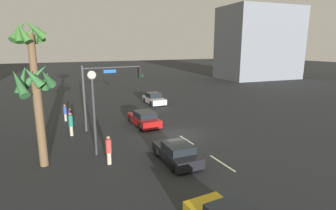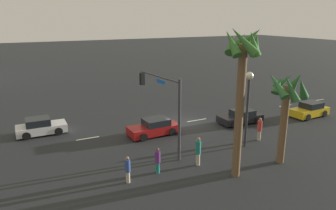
{
  "view_description": "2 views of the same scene",
  "coord_description": "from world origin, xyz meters",
  "px_view_note": "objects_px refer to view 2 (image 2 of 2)",
  "views": [
    {
      "loc": [
        -18.75,
        9.59,
        7.16
      ],
      "look_at": [
        2.04,
        -0.06,
        2.08
      ],
      "focal_mm": 28.56,
      "sensor_mm": 36.0,
      "label": 1
    },
    {
      "loc": [
        13.61,
        24.0,
        9.38
      ],
      "look_at": [
        1.85,
        0.67,
        2.08
      ],
      "focal_mm": 33.82,
      "sensor_mm": 36.0,
      "label": 2
    }
  ],
  "objects_px": {
    "streetlamp": "(248,95)",
    "car_0": "(240,117)",
    "car_3": "(154,128)",
    "palm_tree_1": "(287,98)",
    "pedestrian_0": "(198,151)",
    "pedestrian_2": "(158,160)",
    "car_1": "(310,110)",
    "traffic_signal": "(164,99)",
    "car_2": "(41,127)",
    "pedestrian_1": "(128,169)",
    "pedestrian_3": "(260,128)",
    "palm_tree_0": "(242,70)"
  },
  "relations": [
    {
      "from": "streetlamp",
      "to": "car_0",
      "type": "bearing_deg",
      "value": -125.67
    },
    {
      "from": "car_3",
      "to": "palm_tree_1",
      "type": "distance_m",
      "value": 10.79
    },
    {
      "from": "pedestrian_0",
      "to": "pedestrian_2",
      "type": "relative_size",
      "value": 1.16
    },
    {
      "from": "car_3",
      "to": "car_1",
      "type": "bearing_deg",
      "value": 171.74
    },
    {
      "from": "car_3",
      "to": "traffic_signal",
      "type": "distance_m",
      "value": 4.55
    },
    {
      "from": "pedestrian_0",
      "to": "streetlamp",
      "type": "bearing_deg",
      "value": -167.04
    },
    {
      "from": "car_2",
      "to": "pedestrian_1",
      "type": "distance_m",
      "value": 11.41
    },
    {
      "from": "car_3",
      "to": "traffic_signal",
      "type": "height_order",
      "value": "traffic_signal"
    },
    {
      "from": "car_1",
      "to": "streetlamp",
      "type": "bearing_deg",
      "value": 15.92
    },
    {
      "from": "palm_tree_1",
      "to": "traffic_signal",
      "type": "bearing_deg",
      "value": -42.04
    },
    {
      "from": "car_2",
      "to": "pedestrian_3",
      "type": "bearing_deg",
      "value": 149.04
    },
    {
      "from": "car_0",
      "to": "pedestrian_1",
      "type": "xyz_separation_m",
      "value": [
        12.87,
        5.63,
        0.3
      ]
    },
    {
      "from": "pedestrian_0",
      "to": "palm_tree_1",
      "type": "xyz_separation_m",
      "value": [
        -5.08,
        2.18,
        3.45
      ]
    },
    {
      "from": "palm_tree_0",
      "to": "palm_tree_1",
      "type": "xyz_separation_m",
      "value": [
        -3.8,
        -0.08,
        -2.04
      ]
    },
    {
      "from": "car_2",
      "to": "pedestrian_0",
      "type": "height_order",
      "value": "pedestrian_0"
    },
    {
      "from": "car_0",
      "to": "car_1",
      "type": "distance_m",
      "value": 7.44
    },
    {
      "from": "car_0",
      "to": "pedestrian_2",
      "type": "distance_m",
      "value": 12.07
    },
    {
      "from": "streetlamp",
      "to": "car_2",
      "type": "bearing_deg",
      "value": -35.55
    },
    {
      "from": "pedestrian_3",
      "to": "palm_tree_1",
      "type": "height_order",
      "value": "palm_tree_1"
    },
    {
      "from": "car_1",
      "to": "streetlamp",
      "type": "height_order",
      "value": "streetlamp"
    },
    {
      "from": "streetlamp",
      "to": "pedestrian_2",
      "type": "bearing_deg",
      "value": 6.78
    },
    {
      "from": "car_1",
      "to": "palm_tree_1",
      "type": "distance_m",
      "value": 12.61
    },
    {
      "from": "pedestrian_2",
      "to": "pedestrian_3",
      "type": "xyz_separation_m",
      "value": [
        -9.43,
        -1.37,
        0.09
      ]
    },
    {
      "from": "traffic_signal",
      "to": "pedestrian_2",
      "type": "bearing_deg",
      "value": 57.86
    },
    {
      "from": "car_1",
      "to": "pedestrian_2",
      "type": "relative_size",
      "value": 2.39
    },
    {
      "from": "pedestrian_0",
      "to": "pedestrian_2",
      "type": "bearing_deg",
      "value": -4.2
    },
    {
      "from": "pedestrian_2",
      "to": "pedestrian_1",
      "type": "bearing_deg",
      "value": 8.04
    },
    {
      "from": "car_3",
      "to": "pedestrian_3",
      "type": "distance_m",
      "value": 8.4
    },
    {
      "from": "pedestrian_2",
      "to": "traffic_signal",
      "type": "bearing_deg",
      "value": -122.14
    },
    {
      "from": "car_1",
      "to": "palm_tree_0",
      "type": "xyz_separation_m",
      "value": [
        14.05,
        6.36,
        5.87
      ]
    },
    {
      "from": "pedestrian_2",
      "to": "car_3",
      "type": "bearing_deg",
      "value": -112.39
    },
    {
      "from": "palm_tree_1",
      "to": "pedestrian_2",
      "type": "bearing_deg",
      "value": -16.84
    },
    {
      "from": "streetlamp",
      "to": "palm_tree_1",
      "type": "bearing_deg",
      "value": 94.14
    },
    {
      "from": "pedestrian_2",
      "to": "streetlamp",
      "type": "bearing_deg",
      "value": -173.22
    },
    {
      "from": "traffic_signal",
      "to": "palm_tree_0",
      "type": "relative_size",
      "value": 0.62
    },
    {
      "from": "palm_tree_0",
      "to": "pedestrian_3",
      "type": "bearing_deg",
      "value": -144.42
    },
    {
      "from": "pedestrian_0",
      "to": "palm_tree_1",
      "type": "relative_size",
      "value": 0.31
    },
    {
      "from": "car_0",
      "to": "pedestrian_3",
      "type": "xyz_separation_m",
      "value": [
        1.39,
        3.97,
        0.39
      ]
    },
    {
      "from": "streetlamp",
      "to": "car_3",
      "type": "bearing_deg",
      "value": -45.84
    },
    {
      "from": "car_0",
      "to": "car_3",
      "type": "height_order",
      "value": "car_3"
    },
    {
      "from": "pedestrian_2",
      "to": "pedestrian_3",
      "type": "distance_m",
      "value": 9.53
    },
    {
      "from": "car_1",
      "to": "palm_tree_1",
      "type": "height_order",
      "value": "palm_tree_1"
    },
    {
      "from": "car_2",
      "to": "pedestrian_1",
      "type": "relative_size",
      "value": 2.38
    },
    {
      "from": "car_0",
      "to": "streetlamp",
      "type": "height_order",
      "value": "streetlamp"
    },
    {
      "from": "car_0",
      "to": "pedestrian_1",
      "type": "bearing_deg",
      "value": 23.63
    },
    {
      "from": "car_3",
      "to": "pedestrian_3",
      "type": "relative_size",
      "value": 2.31
    },
    {
      "from": "car_0",
      "to": "car_2",
      "type": "bearing_deg",
      "value": -17.25
    },
    {
      "from": "traffic_signal",
      "to": "palm_tree_0",
      "type": "distance_m",
      "value": 6.47
    },
    {
      "from": "car_0",
      "to": "car_1",
      "type": "xyz_separation_m",
      "value": [
        -7.3,
        1.44,
        0.07
      ]
    },
    {
      "from": "streetlamp",
      "to": "pedestrian_0",
      "type": "xyz_separation_m",
      "value": [
        4.84,
        1.11,
        -2.96
      ]
    }
  ]
}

